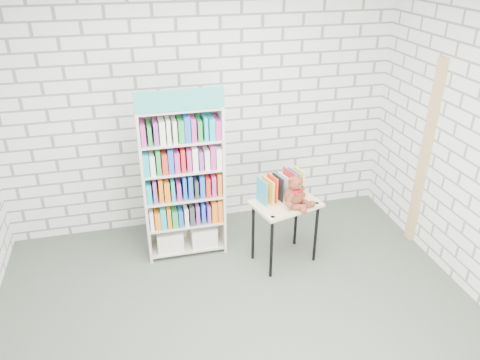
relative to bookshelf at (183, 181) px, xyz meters
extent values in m
plane|color=#454D41|center=(0.33, -1.36, -0.86)|extent=(4.50, 4.50, 0.00)
cube|color=silver|center=(0.33, 0.64, 0.54)|extent=(4.50, 0.02, 2.80)
cube|color=beige|center=(-0.41, -0.01, -0.02)|extent=(0.03, 0.33, 1.69)
cube|color=beige|center=(0.41, -0.01, -0.02)|extent=(0.03, 0.33, 1.69)
cube|color=beige|center=(0.00, 0.15, -0.02)|extent=(0.84, 0.02, 1.69)
cube|color=teal|center=(0.00, -0.16, 0.93)|extent=(0.84, 0.02, 0.21)
cube|color=beige|center=(0.00, -0.01, -0.81)|extent=(0.79, 0.31, 0.02)
cube|color=beige|center=(0.00, -0.01, -0.49)|extent=(0.79, 0.31, 0.02)
cube|color=beige|center=(0.00, -0.01, -0.17)|extent=(0.79, 0.31, 0.02)
cube|color=beige|center=(0.00, -0.01, 0.15)|extent=(0.79, 0.31, 0.02)
cube|color=beige|center=(0.00, -0.01, 0.47)|extent=(0.79, 0.31, 0.02)
cube|color=beige|center=(0.00, -0.01, 0.80)|extent=(0.79, 0.31, 0.02)
cube|color=silver|center=(-0.19, -0.01, -0.68)|extent=(0.28, 0.27, 0.22)
cube|color=silver|center=(0.19, -0.01, -0.68)|extent=(0.28, 0.27, 0.22)
cube|color=blue|center=(0.00, -0.02, -0.36)|extent=(0.79, 0.27, 0.22)
cube|color=green|center=(0.00, -0.02, -0.05)|extent=(0.79, 0.27, 0.22)
cube|color=orange|center=(0.00, -0.02, 0.27)|extent=(0.79, 0.27, 0.22)
cube|color=#BF338C|center=(0.00, -0.02, 0.59)|extent=(0.79, 0.27, 0.22)
cube|color=#D4B37F|center=(0.99, -0.44, -0.17)|extent=(0.76, 0.62, 0.03)
cylinder|color=black|center=(0.77, -0.68, -0.52)|extent=(0.03, 0.03, 0.68)
cylinder|color=black|center=(0.67, -0.34, -0.52)|extent=(0.03, 0.03, 0.68)
cylinder|color=black|center=(1.31, -0.53, -0.52)|extent=(0.03, 0.03, 0.68)
cylinder|color=black|center=(1.21, -0.19, -0.52)|extent=(0.03, 0.03, 0.68)
cylinder|color=black|center=(0.78, -0.67, -0.15)|extent=(0.04, 0.04, 0.01)
cylinder|color=black|center=(1.30, -0.53, -0.15)|extent=(0.04, 0.04, 0.01)
cube|color=teal|center=(0.75, -0.39, -0.01)|extent=(0.07, 0.20, 0.27)
cube|color=#FF9F28|center=(0.81, -0.38, -0.01)|extent=(0.07, 0.20, 0.27)
cube|color=red|center=(0.87, -0.36, -0.01)|extent=(0.07, 0.20, 0.27)
cube|color=black|center=(0.93, -0.34, -0.01)|extent=(0.07, 0.20, 0.27)
cube|color=white|center=(0.99, -0.33, -0.01)|extent=(0.07, 0.20, 0.27)
cube|color=red|center=(1.05, -0.31, -0.01)|extent=(0.07, 0.20, 0.27)
cube|color=blue|center=(1.12, -0.29, -0.01)|extent=(0.07, 0.20, 0.27)
cube|color=#F7CA52|center=(1.18, -0.27, -0.01)|extent=(0.07, 0.20, 0.27)
ellipsoid|color=brown|center=(1.05, -0.51, -0.05)|extent=(0.20, 0.17, 0.20)
sphere|color=brown|center=(1.05, -0.51, 0.10)|extent=(0.14, 0.14, 0.14)
sphere|color=brown|center=(1.00, -0.53, 0.16)|extent=(0.05, 0.05, 0.05)
sphere|color=brown|center=(1.08, -0.47, 0.16)|extent=(0.05, 0.05, 0.05)
sphere|color=brown|center=(1.08, -0.55, 0.08)|extent=(0.06, 0.06, 0.06)
sphere|color=black|center=(1.07, -0.57, 0.12)|extent=(0.02, 0.02, 0.02)
sphere|color=black|center=(1.10, -0.54, 0.12)|extent=(0.02, 0.02, 0.02)
sphere|color=black|center=(1.10, -0.57, 0.09)|extent=(0.02, 0.02, 0.02)
cylinder|color=brown|center=(0.98, -0.58, -0.02)|extent=(0.12, 0.08, 0.14)
cylinder|color=brown|center=(1.13, -0.46, -0.02)|extent=(0.09, 0.12, 0.14)
sphere|color=brown|center=(0.97, -0.61, -0.08)|extent=(0.06, 0.06, 0.06)
sphere|color=brown|center=(1.17, -0.45, -0.08)|extent=(0.06, 0.06, 0.06)
cylinder|color=brown|center=(1.06, -0.62, -0.11)|extent=(0.16, 0.13, 0.08)
cylinder|color=brown|center=(1.15, -0.55, -0.11)|extent=(0.11, 0.16, 0.08)
sphere|color=brown|center=(1.09, -0.69, -0.12)|extent=(0.07, 0.07, 0.07)
sphere|color=brown|center=(1.21, -0.58, -0.12)|extent=(0.07, 0.07, 0.07)
cone|color=red|center=(1.06, -0.57, 0.03)|extent=(0.08, 0.08, 0.05)
cone|color=red|center=(1.11, -0.53, 0.03)|extent=(0.08, 0.08, 0.05)
sphere|color=red|center=(1.08, -0.55, 0.03)|extent=(0.03, 0.03, 0.03)
cube|color=tan|center=(2.55, -0.41, 0.19)|extent=(0.05, 0.12, 2.10)
camera|label=1|loc=(-0.48, -4.35, 2.24)|focal=35.00mm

